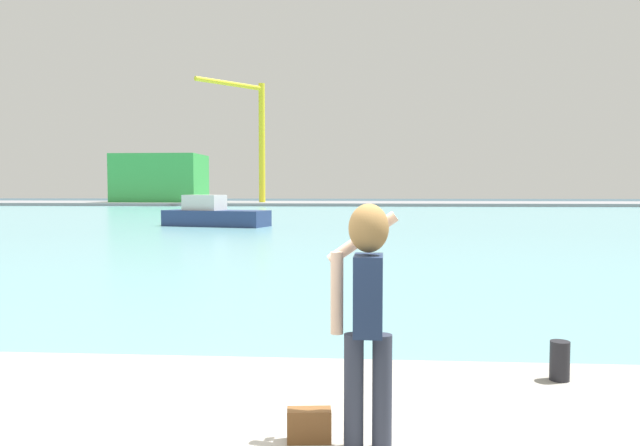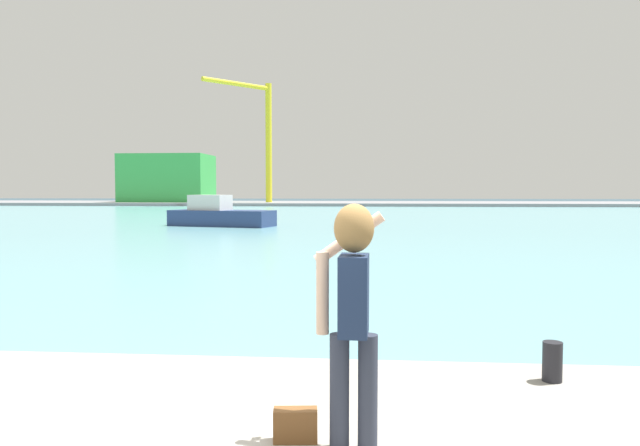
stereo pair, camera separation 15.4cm
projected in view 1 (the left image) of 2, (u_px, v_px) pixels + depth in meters
The scene contains 9 objects.
ground_plane at pixel (353, 216), 54.31m from camera, with size 220.00×220.00×0.00m, color #334751.
harbor_water at pixel (353, 215), 56.30m from camera, with size 140.00×100.00×0.02m, color #6BA8B2.
far_shore_dock at pixel (357, 203), 96.12m from camera, with size 140.00×20.00×0.46m, color gray.
person_photographer at pixel (367, 300), 4.15m from camera, with size 0.53×0.55×1.74m.
handbag at pixel (309, 425), 4.31m from camera, with size 0.32×0.14×0.24m, color brown.
harbor_bollard at pixel (560, 361), 5.70m from camera, with size 0.19×0.19×0.38m, color black.
boat_moored at pixel (214, 215), 39.38m from camera, with size 7.36×4.11×2.07m.
warehouse_left at pixel (160, 178), 97.24m from camera, with size 13.80×9.43×7.74m, color green.
port_crane at pixel (255, 129), 93.10m from camera, with size 8.82×9.93×18.82m.
Camera 1 is at (0.89, -4.34, 2.42)m, focal length 33.26 mm.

